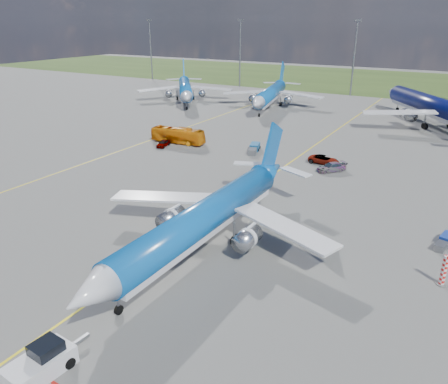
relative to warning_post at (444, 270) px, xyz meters
The scene contains 16 objects.
ground 27.24m from the warning_post, 162.90° to the right, with size 400.00×400.00×0.00m, color #5A5A57.
grass_strip 144.37m from the warning_post, 100.38° to the left, with size 400.00×80.00×0.01m, color #2D4719.
taxiway_lines 32.52m from the warning_post, 142.66° to the left, with size 60.25×160.00×0.02m.
floodlight_masts 103.84m from the warning_post, 98.91° to the left, with size 202.20×0.50×22.70m.
warning_post is the anchor object (origin of this frame).
bg_jet_nw 100.85m from the warning_post, 138.34° to the left, with size 30.22×39.67×10.39m, color #0C57AA, non-canonical shape.
bg_jet_nnw 86.94m from the warning_post, 125.02° to the left, with size 30.37×39.86×10.44m, color #0C57AA, non-canonical shape.
bg_jet_n 69.94m from the warning_post, 97.33° to the left, with size 36.79×48.29×12.65m, color #080E44, non-canonical shape.
main_airliner 23.28m from the warning_post, 166.84° to the right, with size 29.53×38.75×10.15m, color #0C57AA, non-canonical shape.
pushback_tug 34.36m from the warning_post, 131.48° to the right, with size 2.73×6.50×2.18m.
apron_bus 57.19m from the warning_post, 150.77° to the left, with size 2.57×10.99×3.06m, color orange.
service_car_a 56.36m from the warning_post, 154.40° to the left, with size 1.53×3.81×1.30m, color #999999.
service_car_b 36.14m from the warning_post, 125.32° to the left, with size 2.37×5.13×1.43m, color #999999.
service_car_c 32.19m from the warning_post, 125.28° to the left, with size 1.99×4.89×1.42m, color #999999.
baggage_tug_w 8.58m from the warning_post, 93.10° to the left, with size 1.89×4.31×0.94m.
baggage_tug_c 45.76m from the warning_post, 138.70° to the left, with size 3.04×5.66×1.23m.
Camera 1 is at (25.87, -31.70, 22.86)m, focal length 35.00 mm.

